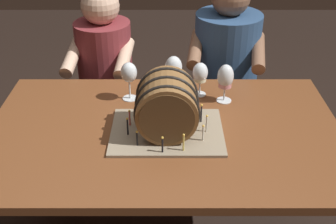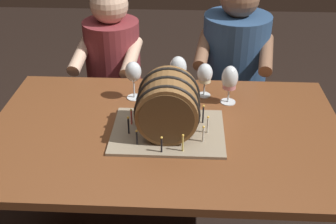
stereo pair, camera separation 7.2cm
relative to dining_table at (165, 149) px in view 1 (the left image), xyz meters
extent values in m
cube|color=brown|center=(0.00, 0.00, 0.08)|extent=(1.49, 0.93, 0.03)
cube|color=brown|center=(-0.69, 0.41, -0.29)|extent=(0.07, 0.07, 0.72)
cube|color=brown|center=(0.69, 0.41, -0.29)|extent=(0.07, 0.07, 0.72)
cube|color=gray|center=(0.01, -0.03, 0.11)|extent=(0.46, 0.35, 0.01)
cylinder|color=brown|center=(0.01, -0.03, 0.23)|extent=(0.24, 0.22, 0.24)
cylinder|color=#4F371E|center=(0.01, -0.14, 0.23)|extent=(0.21, 0.00, 0.21)
cylinder|color=#4F371E|center=(0.01, 0.09, 0.23)|extent=(0.21, 0.00, 0.21)
torus|color=black|center=(0.01, -0.10, 0.23)|extent=(0.26, 0.01, 0.26)
torus|color=black|center=(0.01, -0.03, 0.23)|extent=(0.26, 0.01, 0.26)
torus|color=black|center=(0.01, 0.05, 0.23)|extent=(0.26, 0.01, 0.26)
cylinder|color=silver|center=(0.17, -0.03, 0.15)|extent=(0.01, 0.01, 0.07)
sphere|color=#F9C64C|center=(0.17, -0.03, 0.19)|extent=(0.01, 0.01, 0.01)
cylinder|color=black|center=(0.16, 0.04, 0.15)|extent=(0.01, 0.01, 0.07)
sphere|color=#F9C64C|center=(0.16, 0.04, 0.19)|extent=(0.01, 0.01, 0.01)
cylinder|color=black|center=(0.07, 0.11, 0.15)|extent=(0.01, 0.01, 0.07)
sphere|color=#F9C64C|center=(0.07, 0.11, 0.19)|extent=(0.01, 0.01, 0.01)
cylinder|color=#EAD666|center=(-0.02, 0.12, 0.14)|extent=(0.01, 0.01, 0.06)
sphere|color=#F9C64C|center=(-0.02, 0.12, 0.18)|extent=(0.01, 0.01, 0.01)
cylinder|color=silver|center=(-0.08, 0.10, 0.14)|extent=(0.01, 0.01, 0.06)
sphere|color=#F9C64C|center=(-0.08, 0.10, 0.18)|extent=(0.01, 0.01, 0.01)
cylinder|color=#D64C47|center=(-0.14, 0.02, 0.15)|extent=(0.01, 0.01, 0.06)
sphere|color=#F9C64C|center=(-0.14, 0.02, 0.18)|extent=(0.01, 0.01, 0.01)
cylinder|color=black|center=(-0.15, -0.06, 0.15)|extent=(0.01, 0.01, 0.07)
sphere|color=#F9C64C|center=(-0.15, -0.06, 0.19)|extent=(0.01, 0.01, 0.01)
cylinder|color=black|center=(-0.10, -0.13, 0.14)|extent=(0.01, 0.01, 0.06)
sphere|color=#F9C64C|center=(-0.10, -0.13, 0.18)|extent=(0.01, 0.01, 0.01)
cylinder|color=black|center=(-0.01, -0.18, 0.14)|extent=(0.01, 0.01, 0.06)
sphere|color=#F9C64C|center=(-0.01, -0.18, 0.18)|extent=(0.01, 0.01, 0.01)
cylinder|color=#EAD666|center=(0.07, -0.16, 0.15)|extent=(0.01, 0.01, 0.06)
sphere|color=#F9C64C|center=(0.07, -0.16, 0.18)|extent=(0.01, 0.01, 0.01)
cylinder|color=silver|center=(0.15, -0.10, 0.14)|extent=(0.01, 0.01, 0.06)
sphere|color=#F9C64C|center=(0.15, -0.10, 0.18)|extent=(0.01, 0.01, 0.01)
cylinder|color=white|center=(0.28, 0.24, 0.10)|extent=(0.07, 0.07, 0.00)
cylinder|color=white|center=(0.28, 0.24, 0.14)|extent=(0.01, 0.01, 0.07)
ellipsoid|color=white|center=(0.28, 0.24, 0.23)|extent=(0.07, 0.07, 0.11)
cylinder|color=pink|center=(0.28, 0.24, 0.19)|extent=(0.06, 0.06, 0.04)
cylinder|color=white|center=(0.04, 0.30, 0.10)|extent=(0.07, 0.07, 0.00)
cylinder|color=white|center=(0.04, 0.30, 0.15)|extent=(0.01, 0.01, 0.09)
ellipsoid|color=white|center=(0.04, 0.30, 0.25)|extent=(0.08, 0.08, 0.11)
cylinder|color=maroon|center=(0.04, 0.30, 0.22)|extent=(0.07, 0.07, 0.04)
cylinder|color=white|center=(-0.16, 0.26, 0.10)|extent=(0.07, 0.07, 0.00)
cylinder|color=white|center=(-0.16, 0.26, 0.15)|extent=(0.01, 0.01, 0.08)
ellipsoid|color=white|center=(-0.16, 0.26, 0.24)|extent=(0.07, 0.07, 0.10)
cylinder|color=white|center=(0.17, 0.30, 0.10)|extent=(0.06, 0.06, 0.00)
cylinder|color=white|center=(0.17, 0.30, 0.14)|extent=(0.01, 0.01, 0.07)
ellipsoid|color=white|center=(0.17, 0.30, 0.22)|extent=(0.07, 0.07, 0.09)
cylinder|color=beige|center=(0.17, 0.30, 0.19)|extent=(0.06, 0.06, 0.04)
cube|color=#4C1B1E|center=(-0.35, 0.79, -0.43)|extent=(0.34, 0.32, 0.45)
cylinder|color=maroon|center=(-0.35, 0.79, 0.05)|extent=(0.34, 0.34, 0.49)
sphere|color=beige|center=(-0.35, 0.79, 0.39)|extent=(0.21, 0.21, 0.21)
cylinder|color=beige|center=(-0.22, 0.64, 0.14)|extent=(0.10, 0.31, 0.14)
cylinder|color=beige|center=(-0.51, 0.66, 0.14)|extent=(0.10, 0.31, 0.14)
cube|color=#1B2D46|center=(0.35, 0.79, -0.43)|extent=(0.34, 0.32, 0.45)
cylinder|color=#2D4C75|center=(0.35, 0.79, 0.07)|extent=(0.42, 0.42, 0.54)
cylinder|color=brown|center=(0.50, 0.63, 0.18)|extent=(0.12, 0.32, 0.14)
cylinder|color=brown|center=(0.17, 0.68, 0.18)|extent=(0.12, 0.32, 0.14)
camera|label=1|loc=(0.02, -1.50, 1.09)|focal=45.96mm
camera|label=2|loc=(0.09, -1.50, 1.09)|focal=45.96mm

